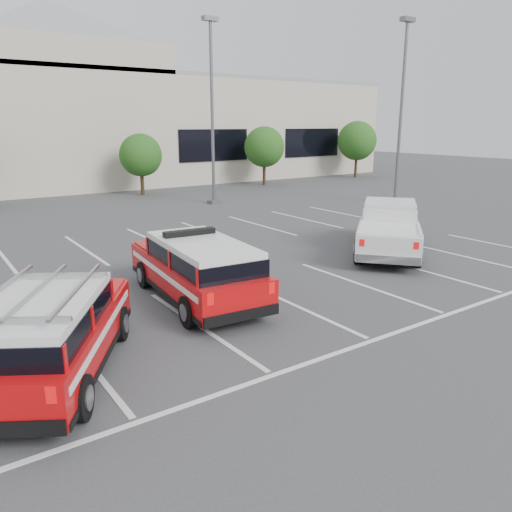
{
  "coord_description": "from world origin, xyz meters",
  "views": [
    {
      "loc": [
        -7.81,
        -9.62,
        4.57
      ],
      "look_at": [
        -0.21,
        1.28,
        1.05
      ],
      "focal_mm": 35.0,
      "sensor_mm": 36.0,
      "label": 1
    }
  ],
  "objects_px": {
    "tree_mid_right": "(142,157)",
    "light_pole_mid": "(212,113)",
    "light_pole_right": "(401,113)",
    "tree_right": "(265,148)",
    "convention_building": "(27,122)",
    "fire_chief_suv": "(197,273)",
    "ladder_suv": "(52,340)",
    "tree_far_right": "(357,142)",
    "white_pickup": "(388,232)"
  },
  "relations": [
    {
      "from": "tree_mid_right",
      "to": "light_pole_mid",
      "type": "bearing_deg",
      "value": -72.48
    },
    {
      "from": "tree_mid_right",
      "to": "light_pole_right",
      "type": "distance_m",
      "value": 16.47
    },
    {
      "from": "tree_right",
      "to": "light_pole_right",
      "type": "xyz_separation_m",
      "value": [
        0.91,
        -12.05,
        2.41
      ]
    },
    {
      "from": "convention_building",
      "to": "tree_right",
      "type": "height_order",
      "value": "convention_building"
    },
    {
      "from": "fire_chief_suv",
      "to": "ladder_suv",
      "type": "relative_size",
      "value": 1.07
    },
    {
      "from": "tree_far_right",
      "to": "light_pole_mid",
      "type": "distance_m",
      "value": 19.19
    },
    {
      "from": "ladder_suv",
      "to": "tree_mid_right",
      "type": "bearing_deg",
      "value": 95.19
    },
    {
      "from": "fire_chief_suv",
      "to": "white_pickup",
      "type": "xyz_separation_m",
      "value": [
        8.3,
        0.67,
        -0.03
      ]
    },
    {
      "from": "tree_far_right",
      "to": "light_pole_right",
      "type": "relative_size",
      "value": 0.47
    },
    {
      "from": "tree_right",
      "to": "fire_chief_suv",
      "type": "height_order",
      "value": "tree_right"
    },
    {
      "from": "tree_right",
      "to": "tree_far_right",
      "type": "height_order",
      "value": "tree_far_right"
    },
    {
      "from": "tree_right",
      "to": "light_pole_mid",
      "type": "height_order",
      "value": "light_pole_mid"
    },
    {
      "from": "convention_building",
      "to": "white_pickup",
      "type": "relative_size",
      "value": 10.34
    },
    {
      "from": "tree_mid_right",
      "to": "tree_far_right",
      "type": "bearing_deg",
      "value": 0.0
    },
    {
      "from": "tree_mid_right",
      "to": "tree_right",
      "type": "height_order",
      "value": "tree_right"
    },
    {
      "from": "white_pickup",
      "to": "light_pole_right",
      "type": "bearing_deg",
      "value": 88.2
    },
    {
      "from": "fire_chief_suv",
      "to": "light_pole_right",
      "type": "bearing_deg",
      "value": 30.42
    },
    {
      "from": "white_pickup",
      "to": "convention_building",
      "type": "bearing_deg",
      "value": 151.28
    },
    {
      "from": "tree_far_right",
      "to": "light_pole_right",
      "type": "height_order",
      "value": "light_pole_right"
    },
    {
      "from": "convention_building",
      "to": "ladder_suv",
      "type": "height_order",
      "value": "convention_building"
    },
    {
      "from": "light_pole_mid",
      "to": "light_pole_right",
      "type": "bearing_deg",
      "value": -33.69
    },
    {
      "from": "tree_mid_right",
      "to": "fire_chief_suv",
      "type": "xyz_separation_m",
      "value": [
        -6.97,
        -20.43,
        -1.75
      ]
    },
    {
      "from": "tree_right",
      "to": "tree_mid_right",
      "type": "bearing_deg",
      "value": -180.0
    },
    {
      "from": "convention_building",
      "to": "white_pickup",
      "type": "distance_m",
      "value": 30.49
    },
    {
      "from": "convention_building",
      "to": "light_pole_right",
      "type": "relative_size",
      "value": 5.86
    },
    {
      "from": "white_pickup",
      "to": "fire_chief_suv",
      "type": "bearing_deg",
      "value": -125.98
    },
    {
      "from": "light_pole_right",
      "to": "fire_chief_suv",
      "type": "bearing_deg",
      "value": -154.87
    },
    {
      "from": "tree_right",
      "to": "ladder_suv",
      "type": "bearing_deg",
      "value": -133.06
    },
    {
      "from": "tree_mid_right",
      "to": "white_pickup",
      "type": "relative_size",
      "value": 0.69
    },
    {
      "from": "tree_right",
      "to": "light_pole_mid",
      "type": "relative_size",
      "value": 0.43
    },
    {
      "from": "light_pole_right",
      "to": "fire_chief_suv",
      "type": "height_order",
      "value": "light_pole_right"
    },
    {
      "from": "tree_far_right",
      "to": "ladder_suv",
      "type": "bearing_deg",
      "value": -144.0
    },
    {
      "from": "tree_right",
      "to": "tree_far_right",
      "type": "xyz_separation_m",
      "value": [
        10.0,
        0.0,
        0.27
      ]
    },
    {
      "from": "tree_right",
      "to": "light_pole_right",
      "type": "bearing_deg",
      "value": -85.69
    },
    {
      "from": "tree_mid_right",
      "to": "white_pickup",
      "type": "height_order",
      "value": "tree_mid_right"
    },
    {
      "from": "tree_right",
      "to": "convention_building",
      "type": "bearing_deg",
      "value": 146.63
    },
    {
      "from": "tree_right",
      "to": "ladder_suv",
      "type": "relative_size",
      "value": 0.88
    },
    {
      "from": "light_pole_mid",
      "to": "tree_far_right",
      "type": "bearing_deg",
      "value": 18.48
    },
    {
      "from": "light_pole_right",
      "to": "white_pickup",
      "type": "height_order",
      "value": "light_pole_right"
    },
    {
      "from": "tree_right",
      "to": "white_pickup",
      "type": "relative_size",
      "value": 0.76
    },
    {
      "from": "convention_building",
      "to": "light_pole_right",
      "type": "distance_m",
      "value": 26.99
    },
    {
      "from": "tree_far_right",
      "to": "light_pole_mid",
      "type": "xyz_separation_m",
      "value": [
        -18.09,
        -6.05,
        2.14
      ]
    },
    {
      "from": "ladder_suv",
      "to": "tree_far_right",
      "type": "bearing_deg",
      "value": 67.42
    },
    {
      "from": "white_pickup",
      "to": "tree_mid_right",
      "type": "bearing_deg",
      "value": 143.22
    },
    {
      "from": "white_pickup",
      "to": "ladder_suv",
      "type": "xyz_separation_m",
      "value": [
        -12.48,
        -2.87,
        0.03
      ]
    },
    {
      "from": "tree_mid_right",
      "to": "fire_chief_suv",
      "type": "distance_m",
      "value": 21.66
    },
    {
      "from": "convention_building",
      "to": "tree_far_right",
      "type": "height_order",
      "value": "convention_building"
    },
    {
      "from": "fire_chief_suv",
      "to": "convention_building",
      "type": "bearing_deg",
      "value": 91.4
    },
    {
      "from": "tree_mid_right",
      "to": "ladder_suv",
      "type": "bearing_deg",
      "value": -116.23
    },
    {
      "from": "light_pole_mid",
      "to": "fire_chief_suv",
      "type": "bearing_deg",
      "value": -121.68
    }
  ]
}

